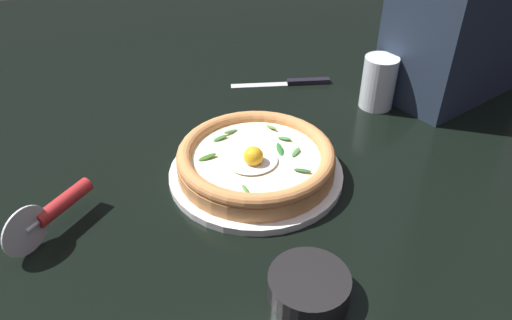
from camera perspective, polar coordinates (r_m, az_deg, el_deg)
ground_plane at (r=0.77m, az=-0.38°, el=-4.62°), size 2.40×2.40×0.03m
pizza_plate at (r=0.79m, az=0.00°, el=-1.53°), size 0.28×0.28×0.01m
pizza at (r=0.77m, az=-0.01°, el=0.11°), size 0.25×0.25×0.06m
side_bowl at (r=0.61m, az=6.23°, el=-14.60°), size 0.10×0.10×0.03m
pizza_cutter at (r=0.73m, az=-22.69°, el=-5.39°), size 0.13×0.10×0.07m
table_knife at (r=1.08m, az=4.64°, el=9.12°), size 0.21×0.09×0.01m
drinking_glass at (r=1.00m, az=14.17°, el=8.46°), size 0.07×0.07×0.10m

